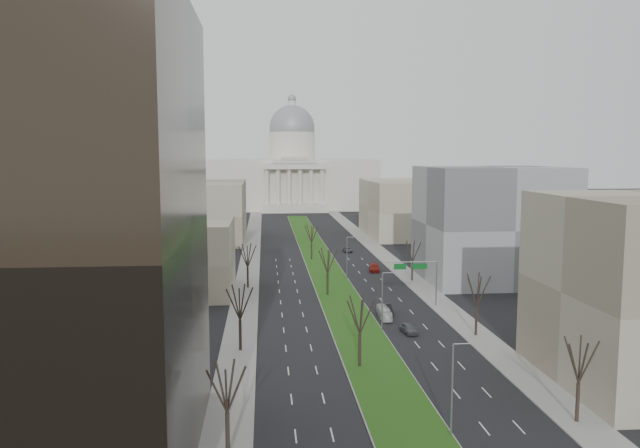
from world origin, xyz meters
TOP-DOWN VIEW (x-y plane):
  - ground at (0.00, 120.00)m, footprint 600.00×600.00m
  - median at (0.00, 118.99)m, footprint 8.00×222.03m
  - sidewalk_left at (-17.50, 95.00)m, footprint 5.00×330.00m
  - sidewalk_right at (17.50, 95.00)m, footprint 5.00×330.00m
  - capitol at (0.00, 269.59)m, footprint 80.00×46.00m
  - building_beige_left at (-33.00, 85.00)m, footprint 26.00×22.00m
  - building_grey_right at (34.00, 92.00)m, footprint 28.00×26.00m
  - building_far_left at (-35.00, 160.00)m, footprint 30.00×40.00m
  - building_far_right at (35.00, 165.00)m, footprint 30.00×40.00m
  - tree_left_near at (-17.20, 18.00)m, footprint 5.10×5.10m
  - tree_left_mid at (-17.20, 48.00)m, footprint 5.40×5.40m
  - tree_left_far at (-17.20, 88.00)m, footprint 5.28×5.28m
  - tree_right_near at (17.20, 22.00)m, footprint 5.16×5.16m
  - tree_right_mid at (17.20, 52.00)m, footprint 5.52×5.52m
  - tree_right_far at (17.20, 92.00)m, footprint 5.04×5.04m
  - tree_median_a at (-2.00, 40.00)m, footprint 5.40×5.40m
  - tree_median_b at (-2.00, 80.00)m, footprint 5.40×5.40m
  - tree_median_c at (-2.00, 120.00)m, footprint 5.40×5.40m
  - streetlamp_median_a at (3.76, 20.00)m, footprint 1.90×0.20m
  - streetlamp_median_b at (3.76, 55.00)m, footprint 1.90×0.20m
  - streetlamp_median_c at (3.76, 95.00)m, footprint 1.90×0.20m
  - mast_arm_signs at (13.49, 70.03)m, footprint 9.12×0.24m
  - car_grey_near at (7.61, 54.19)m, footprint 2.31×4.50m
  - car_black at (6.40, 65.65)m, footprint 1.92×5.09m
  - car_red at (11.18, 103.54)m, footprint 3.07×5.92m
  - car_grey_far at (8.80, 131.82)m, footprint 2.27×4.59m
  - box_van at (5.59, 62.87)m, footprint 1.62×6.52m

SIDE VIEW (x-z plane):
  - ground at x=0.00m, z-range 0.00..0.00m
  - sidewalk_left at x=-17.50m, z-range 0.00..0.15m
  - sidewalk_right at x=17.50m, z-range 0.00..0.15m
  - median at x=0.00m, z-range 0.00..0.20m
  - car_grey_far at x=8.80m, z-range 0.00..1.25m
  - car_grey_near at x=7.61m, z-range 0.00..1.47m
  - car_red at x=11.18m, z-range 0.00..1.64m
  - car_black at x=6.40m, z-range 0.00..1.66m
  - box_van at x=5.59m, z-range 0.00..1.81m
  - streetlamp_median_a at x=3.76m, z-range 0.23..9.39m
  - streetlamp_median_b at x=3.76m, z-range 0.23..9.39m
  - streetlamp_median_c at x=3.76m, z-range 0.23..9.39m
  - mast_arm_signs at x=13.49m, z-range 2.06..10.15m
  - tree_right_far at x=17.20m, z-range 1.99..11.07m
  - tree_left_near at x=-17.20m, z-range 2.02..11.20m
  - tree_right_near at x=17.20m, z-range 2.04..11.33m
  - tree_left_far at x=-17.20m, z-range 2.09..11.59m
  - tree_left_mid at x=-17.20m, z-range 2.14..11.86m
  - tree_median_a at x=-2.00m, z-range 2.14..11.86m
  - tree_median_b at x=-2.00m, z-range 2.14..11.86m
  - tree_median_c at x=-2.00m, z-range 2.14..11.86m
  - building_beige_left at x=-33.00m, z-range 0.00..14.00m
  - tree_right_mid at x=17.20m, z-range 2.19..12.12m
  - building_far_left at x=-35.00m, z-range 0.00..18.00m
  - building_far_right at x=35.00m, z-range 0.00..18.00m
  - building_grey_right at x=34.00m, z-range 0.00..24.00m
  - capitol at x=0.00m, z-range -11.19..43.81m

